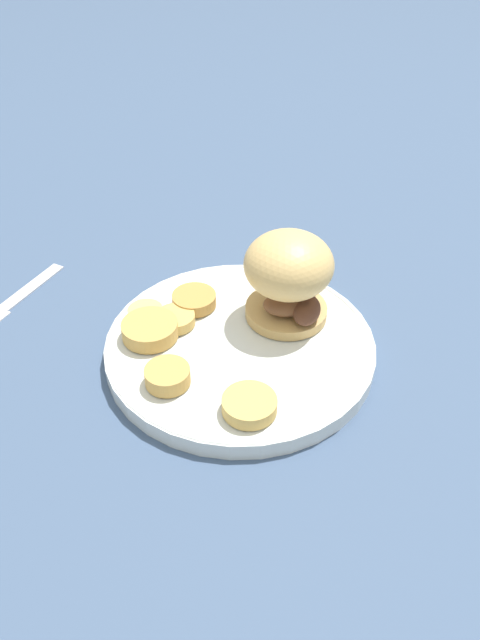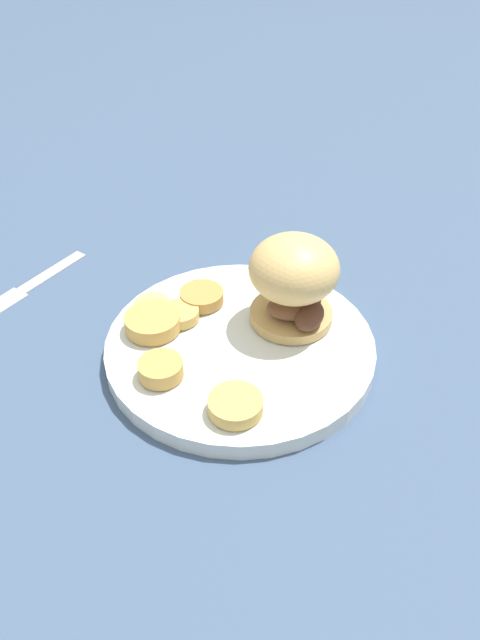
{
  "view_description": "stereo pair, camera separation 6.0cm",
  "coord_description": "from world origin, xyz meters",
  "views": [
    {
      "loc": [
        -0.37,
        -0.28,
        0.43
      ],
      "look_at": [
        0.0,
        0.0,
        0.04
      ],
      "focal_mm": 35.0,
      "sensor_mm": 36.0,
      "label": 1
    },
    {
      "loc": [
        -0.33,
        -0.33,
        0.43
      ],
      "look_at": [
        0.0,
        0.0,
        0.04
      ],
      "focal_mm": 35.0,
      "sensor_mm": 36.0,
      "label": 2
    }
  ],
  "objects": [
    {
      "name": "ground_plane",
      "position": [
        0.0,
        0.0,
        0.0
      ],
      "size": [
        4.0,
        4.0,
        0.0
      ],
      "primitive_type": "plane",
      "color": "#3D5170"
    },
    {
      "name": "dinner_plate",
      "position": [
        0.0,
        0.0,
        0.01
      ],
      "size": [
        0.27,
        0.27,
        0.02
      ],
      "color": "silver",
      "rests_on": "ground_plane"
    },
    {
      "name": "sandwich",
      "position": [
        0.06,
        -0.02,
        0.07
      ],
      "size": [
        0.09,
        0.09,
        0.09
      ],
      "color": "tan",
      "rests_on": "dinner_plate"
    },
    {
      "name": "potato_round_0",
      "position": [
        0.02,
        0.07,
        0.03
      ],
      "size": [
        0.05,
        0.05,
        0.01
      ],
      "primitive_type": "cylinder",
      "color": "#BC8942",
      "rests_on": "dinner_plate"
    },
    {
      "name": "potato_round_1",
      "position": [
        -0.05,
        0.07,
        0.03
      ],
      "size": [
        0.06,
        0.06,
        0.02
      ],
      "primitive_type": "cylinder",
      "color": "tan",
      "rests_on": "dinner_plate"
    },
    {
      "name": "potato_round_2",
      "position": [
        -0.07,
        -0.06,
        0.03
      ],
      "size": [
        0.05,
        0.05,
        0.01
      ],
      "primitive_type": "cylinder",
      "color": "tan",
      "rests_on": "dinner_plate"
    },
    {
      "name": "potato_round_3",
      "position": [
        -0.03,
        0.1,
        0.02
      ],
      "size": [
        0.04,
        0.04,
        0.01
      ],
      "primitive_type": "cylinder",
      "color": "#DBB766",
      "rests_on": "dinner_plate"
    },
    {
      "name": "potato_round_4",
      "position": [
        -0.09,
        0.02,
        0.03
      ],
      "size": [
        0.04,
        0.04,
        0.02
      ],
      "primitive_type": "cylinder",
      "color": "tan",
      "rests_on": "dinner_plate"
    },
    {
      "name": "potato_round_5",
      "position": [
        -0.02,
        0.07,
        0.02
      ],
      "size": [
        0.04,
        0.04,
        0.01
      ],
      "primitive_type": "cylinder",
      "color": "tan",
      "rests_on": "dinner_plate"
    },
    {
      "name": "fork",
      "position": [
        -0.08,
        0.25,
        0.0
      ],
      "size": [
        0.15,
        0.05,
        0.0
      ],
      "color": "silver",
      "rests_on": "ground_plane"
    }
  ]
}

